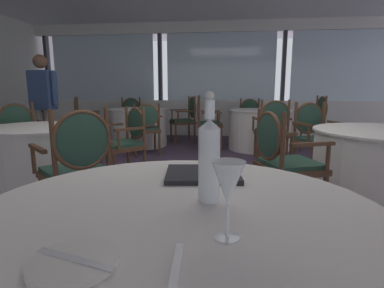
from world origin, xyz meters
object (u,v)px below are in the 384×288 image
water_bottle (209,158)px  diner_person_0 (43,101)px  dining_chair_3_1 (132,114)px  dining_chair_0_0 (19,134)px  dining_chair_1_2 (205,118)px  side_plate (75,262)px  dining_chair_2_3 (282,156)px  dining_chair_2_2 (314,133)px  menu_book (203,174)px  dining_chair_0_2 (78,161)px  wine_glass (228,185)px  dining_chair_1_1 (250,116)px  dining_chair_1_3 (273,126)px  dining_chair_3_0 (187,116)px  dining_chair_3_3 (146,125)px  dining_chair_1_0 (314,118)px  dining_chair_0_3 (127,138)px  dining_chair_3_2 (84,119)px

water_bottle → diner_person_0: 4.44m
dining_chair_3_1 → diner_person_0: diner_person_0 is taller
dining_chair_0_0 → dining_chair_3_1: size_ratio=1.01×
water_bottle → dining_chair_1_2: size_ratio=0.35×
side_plate → dining_chair_2_3: bearing=68.7°
dining_chair_3_1 → dining_chair_2_2: bearing=25.0°
menu_book → dining_chair_0_2: 1.40m
menu_book → wine_glass: bearing=-85.7°
wine_glass → dining_chair_1_1: (0.49, 5.98, -0.34)m
dining_chair_1_3 → dining_chair_2_2: 0.87m
dining_chair_1_1 → diner_person_0: size_ratio=0.56×
side_plate → dining_chair_1_3: dining_chair_1_3 is taller
dining_chair_1_1 → dining_chair_3_0: size_ratio=0.94×
dining_chair_0_0 → water_bottle: bearing=-2.6°
water_bottle → dining_chair_3_3: bearing=108.4°
dining_chair_3_0 → dining_chair_3_1: bearing=-44.8°
dining_chair_1_3 → diner_person_0: 3.57m
dining_chair_0_2 → dining_chair_2_3: bearing=-125.2°
menu_book → dining_chair_1_0: dining_chair_1_0 is taller
side_plate → dining_chair_1_1: dining_chair_1_1 is taller
wine_glass → dining_chair_1_1: size_ratio=0.21×
dining_chair_1_1 → dining_chair_3_3: size_ratio=1.04×
dining_chair_0_2 → dining_chair_0_3: (-0.08, 1.37, -0.04)m
dining_chair_0_3 → dining_chair_3_2: bearing=-99.5°
menu_book → diner_person_0: diner_person_0 is taller
water_bottle → wine_glass: size_ratio=1.83×
dining_chair_1_2 → diner_person_0: 2.72m
dining_chair_3_3 → dining_chair_0_0: bearing=114.8°
wine_glass → dining_chair_2_3: dining_chair_2_3 is taller
dining_chair_1_1 → dining_chair_1_3: dining_chair_1_3 is taller
wine_glass → dining_chair_3_3: size_ratio=0.22×
menu_book → dining_chair_1_1: 5.49m
dining_chair_0_2 → dining_chair_1_0: bearing=-85.0°
dining_chair_3_1 → dining_chair_3_3: 2.01m
dining_chair_2_2 → wine_glass: bearing=-39.2°
dining_chair_3_3 → wine_glass: bearing=173.6°
dining_chair_3_3 → dining_chair_1_1: bearing=-69.9°
dining_chair_1_3 → diner_person_0: bearing=88.9°
dining_chair_2_2 → dining_chair_3_0: (-1.93, 2.30, 0.00)m
dining_chair_1_1 → dining_chair_1_3: 2.02m
diner_person_0 → dining_chair_3_0: bearing=-39.9°
diner_person_0 → dining_chair_0_3: bearing=-110.4°
dining_chair_1_2 → dining_chair_1_3: (1.11, -0.91, -0.03)m
dining_chair_0_0 → dining_chair_2_3: dining_chair_0_0 is taller
menu_book → dining_chair_1_3: dining_chair_1_3 is taller
wine_glass → dining_chair_0_3: 3.08m
water_bottle → diner_person_0: size_ratio=0.22×
dining_chair_0_3 → dining_chair_1_2: dining_chair_1_2 is taller
side_plate → menu_book: menu_book is taller
dining_chair_3_2 → diner_person_0: 1.03m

